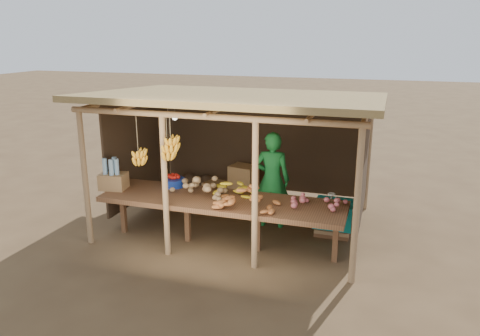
% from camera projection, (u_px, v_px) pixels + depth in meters
% --- Properties ---
extents(ground, '(60.00, 60.00, 0.00)m').
position_uv_depth(ground, '(240.00, 224.00, 8.46)').
color(ground, brown).
rests_on(ground, ground).
extents(stall_structure, '(4.70, 3.50, 2.43)m').
position_uv_depth(stall_structure, '(239.00, 117.00, 8.04)').
color(stall_structure, '#A37C54').
rests_on(stall_structure, ground).
extents(counter, '(3.90, 1.05, 0.80)m').
position_uv_depth(counter, '(222.00, 203.00, 7.39)').
color(counter, brown).
rests_on(counter, ground).
extents(potato_heap, '(1.17, 0.94, 0.37)m').
position_uv_depth(potato_heap, '(199.00, 184.00, 7.50)').
color(potato_heap, '#97764E').
rests_on(potato_heap, counter).
extents(sweet_potato_heap, '(1.02, 0.85, 0.35)m').
position_uv_depth(sweet_potato_heap, '(246.00, 196.00, 6.99)').
color(sweet_potato_heap, '#B7652F').
rests_on(sweet_potato_heap, counter).
extents(onion_heap, '(1.00, 0.82, 0.36)m').
position_uv_depth(onion_heap, '(320.00, 196.00, 6.98)').
color(onion_heap, '#CB6264').
rests_on(onion_heap, counter).
extents(banana_pile, '(0.64, 0.41, 0.35)m').
position_uv_depth(banana_pile, '(233.00, 183.00, 7.57)').
color(banana_pile, yellow).
rests_on(banana_pile, counter).
extents(tomato_basin, '(0.39, 0.39, 0.20)m').
position_uv_depth(tomato_basin, '(173.00, 181.00, 7.98)').
color(tomato_basin, navy).
rests_on(tomato_basin, counter).
extents(bottle_box, '(0.47, 0.39, 0.53)m').
position_uv_depth(bottle_box, '(113.00, 177.00, 7.81)').
color(bottle_box, '#A17648').
rests_on(bottle_box, counter).
extents(vendor, '(0.66, 0.46, 1.71)m').
position_uv_depth(vendor, '(272.00, 180.00, 8.16)').
color(vendor, '#1A782F').
rests_on(vendor, ground).
extents(tarp_crate, '(0.65, 0.56, 0.76)m').
position_uv_depth(tarp_crate, '(333.00, 217.00, 7.95)').
color(tarp_crate, brown).
rests_on(tarp_crate, ground).
extents(carton_stack, '(1.14, 0.51, 0.80)m').
position_uv_depth(carton_stack, '(235.00, 188.00, 9.34)').
color(carton_stack, '#A17648').
rests_on(carton_stack, ground).
extents(burlap_sacks, '(0.82, 0.43, 0.58)m').
position_uv_depth(burlap_sacks, '(198.00, 185.00, 9.83)').
color(burlap_sacks, '#422F1F').
rests_on(burlap_sacks, ground).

